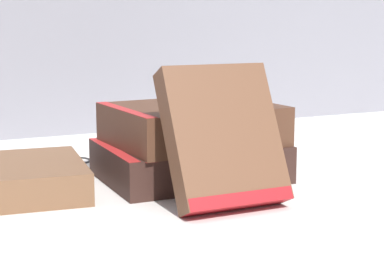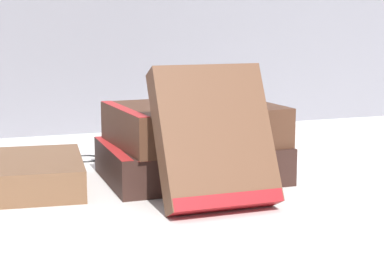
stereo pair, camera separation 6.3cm
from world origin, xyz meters
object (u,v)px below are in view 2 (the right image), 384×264
at_px(book_flat_top, 190,124).
at_px(reading_glasses, 104,158).
at_px(book_flat_bottom, 186,161).
at_px(pocket_watch, 231,101).
at_px(book_leaning_front, 215,142).

relative_size(book_flat_top, reading_glasses, 1.81).
bearing_deg(book_flat_bottom, pocket_watch, -2.62).
distance_m(book_flat_bottom, book_leaning_front, 0.12).
distance_m(book_flat_top, book_leaning_front, 0.11).
bearing_deg(book_leaning_front, reading_glasses, 102.32).
height_order(book_leaning_front, reading_glasses, book_leaning_front).
bearing_deg(book_flat_bottom, book_flat_top, -25.25).
xyz_separation_m(book_leaning_front, reading_glasses, (-0.05, 0.24, -0.06)).
bearing_deg(reading_glasses, pocket_watch, -27.23).
xyz_separation_m(book_flat_top, pocket_watch, (0.05, -0.00, 0.02)).
relative_size(book_flat_top, book_leaning_front, 1.35).
distance_m(book_leaning_front, reading_glasses, 0.26).
relative_size(book_leaning_front, reading_glasses, 1.34).
bearing_deg(pocket_watch, reading_glasses, 131.46).
bearing_deg(pocket_watch, book_leaning_front, -120.03).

